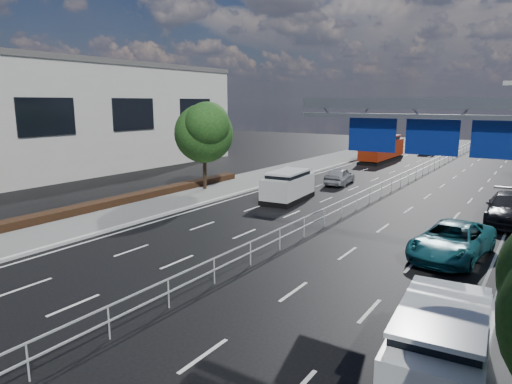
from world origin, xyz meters
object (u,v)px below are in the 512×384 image
Objects in this scene: red_bus at (382,148)px; near_car_silver at (340,176)px; silver_minivan at (440,348)px; near_car_dark at (428,148)px; white_minivan at (288,186)px; parked_car_teal at (452,241)px; parked_car_dark at (509,209)px; overhead_gantry at (452,130)px.

red_bus is 16.91m from near_car_silver.
near_car_silver is 0.84× the size of silver_minivan.
near_car_silver is 27.51m from near_car_dark.
red_bus is at bearing -88.53° from near_car_silver.
near_car_silver is at bearing 84.43° from near_car_dark.
white_minivan is at bearing 83.97° from near_car_dark.
red_bus is 1.74× the size of parked_car_teal.
silver_minivan is 0.87× the size of parked_car_dark.
overhead_gantry is 2.08× the size of white_minivan.
parked_car_teal is (13.19, -30.82, -0.72)m from red_bus.
near_car_silver is at bearing 113.28° from silver_minivan.
parked_car_dark is (13.18, 1.68, -0.20)m from white_minivan.
near_car_dark is at bearing 83.56° from white_minivan.
silver_minivan is (13.18, -16.14, -0.04)m from white_minivan.
white_minivan is 0.52× the size of red_bus.
white_minivan is 20.84m from silver_minivan.
red_bus is 1.68× the size of parked_car_dark.
red_bus is at bearing 119.90° from parked_car_dark.
parked_car_teal is (-1.54, 9.91, -0.21)m from silver_minivan.
overhead_gantry is 11.06m from parked_car_dark.
parked_car_teal is (11.64, -6.23, -0.26)m from white_minivan.
parked_car_dark is (0.00, 17.82, -0.15)m from silver_minivan.
white_minivan reaches higher than parked_car_dark.
parked_car_teal is at bearing -103.85° from parked_car_dark.
silver_minivan is at bearing -74.64° from parked_car_teal.
near_car_silver is at bearing 135.07° from parked_car_teal.
near_car_dark is 35.76m from parked_car_dark.
white_minivan is 13.29m from parked_car_dark.
parked_car_dark is at bearing 81.00° from overhead_gantry.
parked_car_teal is (0.02, 1.95, -4.85)m from overhead_gantry.
silver_minivan is at bearing -55.49° from white_minivan.
red_bus is 2.30× the size of near_car_silver.
silver_minivan is at bearing -92.84° from parked_car_dark.
white_minivan is 1.19× the size of near_car_silver.
silver_minivan is (12.72, -23.96, 0.27)m from near_car_silver.
overhead_gantry is at bearing -101.83° from parked_car_dark.
overhead_gantry is 5.22m from parked_car_teal.
near_car_dark is 0.85× the size of parked_car_dark.
parked_car_teal is at bearing -66.59° from red_bus.
overhead_gantry reaches higher than parked_car_dark.
overhead_gantry is 1.87× the size of parked_car_teal.
red_bus is 33.53m from parked_car_teal.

